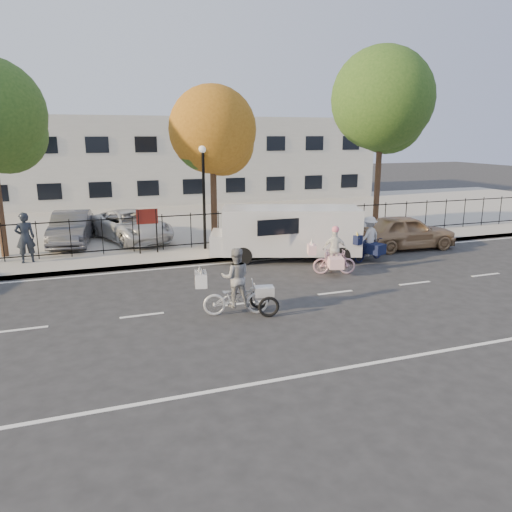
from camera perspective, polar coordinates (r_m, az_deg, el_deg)
name	(u,v)px	position (r m, az deg, el deg)	size (l,w,h in m)	color
ground	(245,303)	(14.79, -1.25, -5.43)	(120.00, 120.00, 0.00)	#333334
road_markings	(245,303)	(14.79, -1.25, -5.41)	(60.00, 9.52, 0.01)	silver
curb	(204,261)	(19.43, -5.99, -0.57)	(60.00, 0.10, 0.15)	#A8A399
sidewalk	(198,255)	(20.42, -6.70, 0.12)	(60.00, 2.20, 0.15)	#A8A399
parking_lot	(162,220)	(28.99, -10.74, 4.04)	(60.00, 15.60, 0.15)	#A8A399
iron_fence	(191,230)	(21.29, -7.44, 2.94)	(58.00, 0.06, 1.50)	black
building	(138,160)	(38.55, -13.38, 10.66)	(34.00, 10.00, 6.00)	silver
lamppost	(203,178)	(20.72, -6.02, 8.86)	(0.36, 0.36, 4.33)	black
street_sign	(147,222)	(20.51, -12.30, 3.79)	(0.85, 0.06, 1.80)	black
zebra_trike	(236,289)	(13.72, -2.30, -3.79)	(2.21, 1.13, 1.89)	silver
unicorn_bike	(334,257)	(17.85, 8.86, -0.06)	(1.77, 1.28, 1.74)	beige
bull_bike	(368,243)	(19.99, 12.73, 1.43)	(1.95, 1.39, 1.76)	black
white_van	(288,231)	(19.71, 3.71, 2.87)	(6.29, 3.63, 2.07)	white
gold_sedan	(405,232)	(22.52, 16.69, 2.67)	(1.76, 4.38, 1.49)	#A6825A
pedestrian	(25,238)	(20.50, -24.88, 1.92)	(0.70, 0.46, 1.91)	black
lot_car_b	(131,225)	(23.28, -14.07, 3.40)	(2.27, 4.92, 1.37)	silver
lot_car_c	(71,228)	(23.27, -20.38, 3.01)	(1.50, 4.30, 1.42)	#54565D
tree_mid	(215,134)	(22.29, -4.68, 13.73)	(3.79, 3.79, 6.95)	#442D1D
tree_east	(384,104)	(25.50, 14.40, 16.48)	(4.86, 4.86, 8.91)	#442D1D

